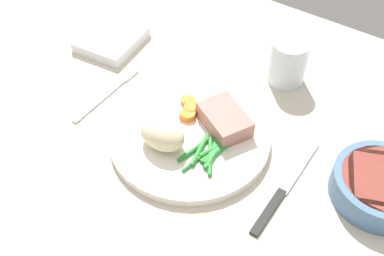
{
  "coord_description": "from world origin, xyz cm",
  "views": [
    {
      "loc": [
        28.28,
        -40.62,
        58.75
      ],
      "look_at": [
        0.22,
        0.31,
        4.6
      ],
      "focal_mm": 42.61,
      "sensor_mm": 36.0,
      "label": 1
    }
  ],
  "objects_px": {
    "knife": "(285,187)",
    "water_glass": "(288,64)",
    "salad_bowl": "(381,185)",
    "dinner_plate": "(192,135)",
    "meat_portion": "(224,119)",
    "fork": "(106,95)",
    "napkin": "(111,40)"
  },
  "relations": [
    {
      "from": "knife",
      "to": "salad_bowl",
      "type": "distance_m",
      "value": 0.14
    },
    {
      "from": "napkin",
      "to": "dinner_plate",
      "type": "bearing_deg",
      "value": -23.12
    },
    {
      "from": "dinner_plate",
      "to": "salad_bowl",
      "type": "bearing_deg",
      "value": 12.56
    },
    {
      "from": "water_glass",
      "to": "salad_bowl",
      "type": "xyz_separation_m",
      "value": [
        0.23,
        -0.16,
        -0.01
      ]
    },
    {
      "from": "fork",
      "to": "knife",
      "type": "height_order",
      "value": "knife"
    },
    {
      "from": "knife",
      "to": "water_glass",
      "type": "distance_m",
      "value": 0.25
    },
    {
      "from": "fork",
      "to": "salad_bowl",
      "type": "bearing_deg",
      "value": 8.45
    },
    {
      "from": "napkin",
      "to": "fork",
      "type": "bearing_deg",
      "value": -52.69
    },
    {
      "from": "knife",
      "to": "napkin",
      "type": "height_order",
      "value": "napkin"
    },
    {
      "from": "fork",
      "to": "water_glass",
      "type": "distance_m",
      "value": 0.33
    },
    {
      "from": "knife",
      "to": "water_glass",
      "type": "bearing_deg",
      "value": 120.07
    },
    {
      "from": "dinner_plate",
      "to": "meat_portion",
      "type": "xyz_separation_m",
      "value": [
        0.04,
        0.04,
        0.02
      ]
    },
    {
      "from": "meat_portion",
      "to": "fork",
      "type": "height_order",
      "value": "meat_portion"
    },
    {
      "from": "water_glass",
      "to": "salad_bowl",
      "type": "bearing_deg",
      "value": -34.21
    },
    {
      "from": "meat_portion",
      "to": "napkin",
      "type": "distance_m",
      "value": 0.33
    },
    {
      "from": "fork",
      "to": "salad_bowl",
      "type": "distance_m",
      "value": 0.48
    },
    {
      "from": "fork",
      "to": "knife",
      "type": "bearing_deg",
      "value": 0.39
    },
    {
      "from": "meat_portion",
      "to": "napkin",
      "type": "xyz_separation_m",
      "value": [
        -0.32,
        0.08,
        -0.02
      ]
    },
    {
      "from": "knife",
      "to": "salad_bowl",
      "type": "relative_size",
      "value": 1.45
    },
    {
      "from": "salad_bowl",
      "to": "napkin",
      "type": "bearing_deg",
      "value": 174.48
    },
    {
      "from": "meat_portion",
      "to": "knife",
      "type": "height_order",
      "value": "meat_portion"
    },
    {
      "from": "napkin",
      "to": "knife",
      "type": "bearing_deg",
      "value": -15.17
    },
    {
      "from": "salad_bowl",
      "to": "knife",
      "type": "bearing_deg",
      "value": -150.24
    },
    {
      "from": "fork",
      "to": "water_glass",
      "type": "height_order",
      "value": "water_glass"
    },
    {
      "from": "dinner_plate",
      "to": "meat_portion",
      "type": "bearing_deg",
      "value": 49.4
    },
    {
      "from": "fork",
      "to": "dinner_plate",
      "type": "bearing_deg",
      "value": 1.23
    },
    {
      "from": "water_glass",
      "to": "salad_bowl",
      "type": "distance_m",
      "value": 0.28
    },
    {
      "from": "dinner_plate",
      "to": "salad_bowl",
      "type": "height_order",
      "value": "salad_bowl"
    },
    {
      "from": "meat_portion",
      "to": "dinner_plate",
      "type": "bearing_deg",
      "value": -130.6
    },
    {
      "from": "meat_portion",
      "to": "fork",
      "type": "relative_size",
      "value": 0.53
    },
    {
      "from": "dinner_plate",
      "to": "knife",
      "type": "height_order",
      "value": "dinner_plate"
    },
    {
      "from": "knife",
      "to": "napkin",
      "type": "xyz_separation_m",
      "value": [
        -0.45,
        0.12,
        0.01
      ]
    }
  ]
}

